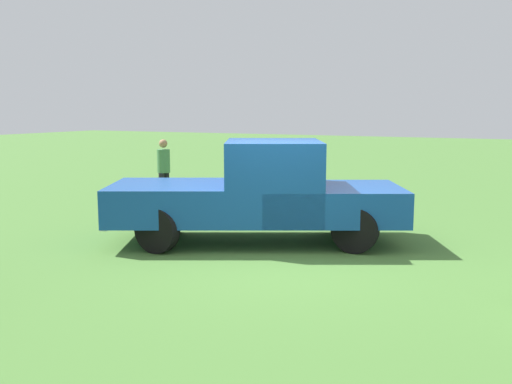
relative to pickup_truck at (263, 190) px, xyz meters
The scene contains 3 objects.
ground_plane 1.43m from the pickup_truck, 129.66° to the left, with size 80.00×80.00×0.00m, color #477533.
pickup_truck is the anchor object (origin of this frame).
person_visitor 4.88m from the pickup_truck, 33.78° to the right, with size 0.34×0.34×1.60m.
Camera 1 is at (-3.57, 8.12, 2.36)m, focal length 39.91 mm.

